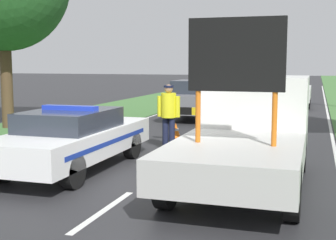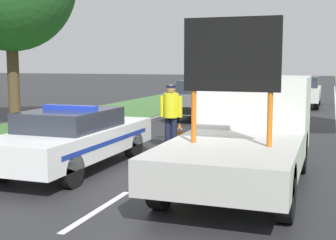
{
  "view_description": "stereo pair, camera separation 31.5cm",
  "coord_description": "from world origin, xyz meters",
  "px_view_note": "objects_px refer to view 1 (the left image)",
  "views": [
    {
      "loc": [
        3.23,
        -9.06,
        2.4
      ],
      "look_at": [
        0.04,
        1.0,
        1.1
      ],
      "focal_mm": 50.0,
      "sensor_mm": 36.0,
      "label": 1
    },
    {
      "loc": [
        3.53,
        -8.96,
        2.4
      ],
      "look_at": [
        0.04,
        1.0,
        1.1
      ],
      "focal_mm": 50.0,
      "sensor_mm": 36.0,
      "label": 2
    }
  ],
  "objects_px": {
    "police_officer": "(169,111)",
    "traffic_cone_near_police": "(176,131)",
    "traffic_cone_centre_front": "(162,170)",
    "queued_car_suv_grey": "(194,99)",
    "queued_car_van_white": "(293,91)",
    "road_barrier": "(208,114)",
    "work_truck": "(248,128)",
    "pedestrian_civilian": "(217,117)",
    "police_car": "(74,138)"
  },
  "relations": [
    {
      "from": "road_barrier",
      "to": "police_officer",
      "type": "relative_size",
      "value": 1.58
    },
    {
      "from": "queued_car_suv_grey",
      "to": "police_officer",
      "type": "bearing_deg",
      "value": 98.97
    },
    {
      "from": "work_truck",
      "to": "traffic_cone_near_police",
      "type": "distance_m",
      "value": 5.45
    },
    {
      "from": "queued_car_van_white",
      "to": "road_barrier",
      "type": "bearing_deg",
      "value": 82.04
    },
    {
      "from": "road_barrier",
      "to": "pedestrian_civilian",
      "type": "relative_size",
      "value": 1.8
    },
    {
      "from": "police_officer",
      "to": "traffic_cone_centre_front",
      "type": "xyz_separation_m",
      "value": [
        0.96,
        -3.49,
        -0.81
      ]
    },
    {
      "from": "queued_car_suv_grey",
      "to": "queued_car_van_white",
      "type": "height_order",
      "value": "queued_car_suv_grey"
    },
    {
      "from": "road_barrier",
      "to": "traffic_cone_near_police",
      "type": "height_order",
      "value": "road_barrier"
    },
    {
      "from": "queued_car_suv_grey",
      "to": "queued_car_van_white",
      "type": "distance_m",
      "value": 7.88
    },
    {
      "from": "police_car",
      "to": "work_truck",
      "type": "bearing_deg",
      "value": 5.26
    },
    {
      "from": "work_truck",
      "to": "pedestrian_civilian",
      "type": "bearing_deg",
      "value": -69.17
    },
    {
      "from": "road_barrier",
      "to": "police_officer",
      "type": "distance_m",
      "value": 1.45
    },
    {
      "from": "work_truck",
      "to": "traffic_cone_centre_front",
      "type": "height_order",
      "value": "work_truck"
    },
    {
      "from": "road_barrier",
      "to": "police_officer",
      "type": "bearing_deg",
      "value": -121.78
    },
    {
      "from": "road_barrier",
      "to": "traffic_cone_centre_front",
      "type": "distance_m",
      "value": 4.7
    },
    {
      "from": "queued_car_suv_grey",
      "to": "queued_car_van_white",
      "type": "xyz_separation_m",
      "value": [
        3.8,
        6.91,
        0.01
      ]
    },
    {
      "from": "queued_car_van_white",
      "to": "work_truck",
      "type": "bearing_deg",
      "value": 89.68
    },
    {
      "from": "police_car",
      "to": "pedestrian_civilian",
      "type": "relative_size",
      "value": 3.15
    },
    {
      "from": "work_truck",
      "to": "queued_car_suv_grey",
      "type": "relative_size",
      "value": 1.25
    },
    {
      "from": "road_barrier",
      "to": "queued_car_van_white",
      "type": "distance_m",
      "value": 13.13
    },
    {
      "from": "work_truck",
      "to": "queued_car_van_white",
      "type": "distance_m",
      "value": 16.86
    },
    {
      "from": "traffic_cone_centre_front",
      "to": "queued_car_suv_grey",
      "type": "distance_m",
      "value": 10.97
    },
    {
      "from": "pedestrian_civilian",
      "to": "traffic_cone_near_police",
      "type": "relative_size",
      "value": 3.1
    },
    {
      "from": "traffic_cone_near_police",
      "to": "queued_car_van_white",
      "type": "bearing_deg",
      "value": 76.31
    },
    {
      "from": "police_officer",
      "to": "pedestrian_civilian",
      "type": "bearing_deg",
      "value": -136.84
    },
    {
      "from": "police_officer",
      "to": "traffic_cone_near_police",
      "type": "distance_m",
      "value": 2.05
    },
    {
      "from": "police_car",
      "to": "queued_car_van_white",
      "type": "bearing_deg",
      "value": 78.59
    },
    {
      "from": "work_truck",
      "to": "queued_car_suv_grey",
      "type": "xyz_separation_m",
      "value": [
        -3.7,
        9.95,
        -0.23
      ]
    },
    {
      "from": "queued_car_suv_grey",
      "to": "queued_car_van_white",
      "type": "relative_size",
      "value": 0.98
    },
    {
      "from": "work_truck",
      "to": "pedestrian_civilian",
      "type": "relative_size",
      "value": 3.46
    },
    {
      "from": "road_barrier",
      "to": "pedestrian_civilian",
      "type": "xyz_separation_m",
      "value": [
        0.45,
        -0.79,
        0.04
      ]
    },
    {
      "from": "police_car",
      "to": "pedestrian_civilian",
      "type": "height_order",
      "value": "pedestrian_civilian"
    },
    {
      "from": "police_officer",
      "to": "pedestrian_civilian",
      "type": "distance_m",
      "value": 1.35
    },
    {
      "from": "work_truck",
      "to": "traffic_cone_near_police",
      "type": "bearing_deg",
      "value": -59.02
    },
    {
      "from": "road_barrier",
      "to": "queued_car_van_white",
      "type": "xyz_separation_m",
      "value": [
        1.82,
        13.0,
        -0.04
      ]
    },
    {
      "from": "road_barrier",
      "to": "police_officer",
      "type": "height_order",
      "value": "police_officer"
    },
    {
      "from": "police_car",
      "to": "police_officer",
      "type": "height_order",
      "value": "police_officer"
    },
    {
      "from": "traffic_cone_near_police",
      "to": "traffic_cone_centre_front",
      "type": "height_order",
      "value": "traffic_cone_centre_front"
    },
    {
      "from": "pedestrian_civilian",
      "to": "queued_car_van_white",
      "type": "relative_size",
      "value": 0.36
    },
    {
      "from": "police_officer",
      "to": "queued_car_van_white",
      "type": "xyz_separation_m",
      "value": [
        2.65,
        14.17,
        -0.22
      ]
    },
    {
      "from": "queued_car_van_white",
      "to": "traffic_cone_centre_front",
      "type": "bearing_deg",
      "value": 84.52
    },
    {
      "from": "traffic_cone_centre_front",
      "to": "pedestrian_civilian",
      "type": "bearing_deg",
      "value": 85.16
    },
    {
      "from": "queued_car_van_white",
      "to": "traffic_cone_near_police",
      "type": "bearing_deg",
      "value": 76.31
    },
    {
      "from": "traffic_cone_near_police",
      "to": "queued_car_van_white",
      "type": "height_order",
      "value": "queued_car_van_white"
    },
    {
      "from": "work_truck",
      "to": "traffic_cone_near_police",
      "type": "height_order",
      "value": "work_truck"
    },
    {
      "from": "police_officer",
      "to": "traffic_cone_near_police",
      "type": "height_order",
      "value": "police_officer"
    },
    {
      "from": "traffic_cone_near_police",
      "to": "queued_car_suv_grey",
      "type": "relative_size",
      "value": 0.12
    },
    {
      "from": "pedestrian_civilian",
      "to": "traffic_cone_centre_front",
      "type": "relative_size",
      "value": 3.0
    },
    {
      "from": "work_truck",
      "to": "traffic_cone_centre_front",
      "type": "xyz_separation_m",
      "value": [
        -1.6,
        -0.8,
        -0.81
      ]
    },
    {
      "from": "police_car",
      "to": "road_barrier",
      "type": "distance_m",
      "value": 4.63
    }
  ]
}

